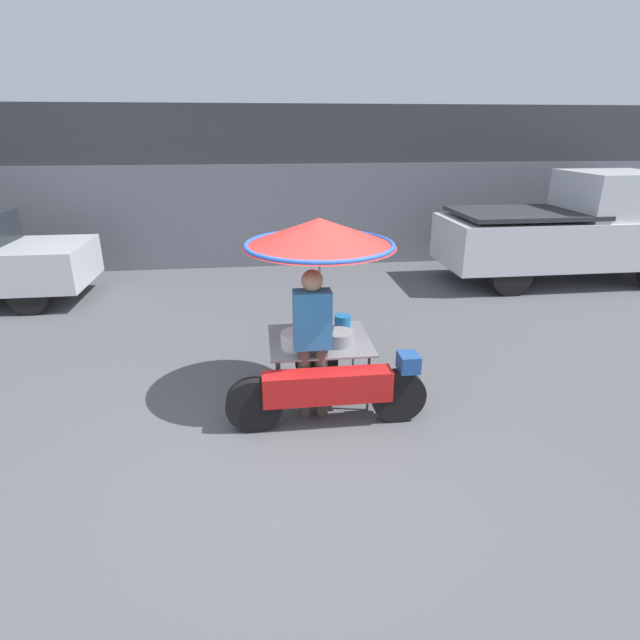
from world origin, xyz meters
TOP-DOWN VIEW (x-y plane):
  - ground_plane at (0.00, 0.00)m, footprint 36.00×36.00m
  - shopfront_building at (0.00, 7.98)m, footprint 28.00×2.06m
  - vendor_motorcycle_cart at (0.37, 0.99)m, footprint 2.06×1.61m
  - vendor_person at (0.24, 0.65)m, footprint 0.38×0.22m
  - pickup_truck at (5.93, 5.08)m, footprint 4.95×1.78m

SIDE VIEW (x-z plane):
  - ground_plane at x=0.00m, z-range 0.00..0.00m
  - vendor_person at x=0.24m, z-range 0.10..1.71m
  - pickup_truck at x=5.93m, z-range -0.05..2.07m
  - vendor_motorcycle_cart at x=0.37m, z-range 0.48..2.52m
  - shopfront_building at x=0.00m, z-range -0.01..3.36m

